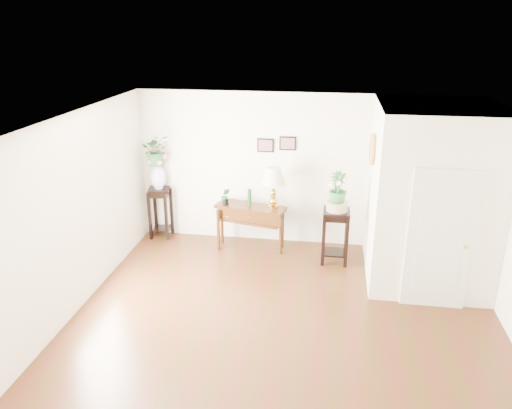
% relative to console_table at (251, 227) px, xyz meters
% --- Properties ---
extents(floor, '(6.00, 5.50, 0.02)m').
position_rel_console_table_xyz_m(floor, '(0.85, -2.30, -0.42)').
color(floor, '#4B2112').
rests_on(floor, ground).
extents(ceiling, '(6.00, 5.50, 0.02)m').
position_rel_console_table_xyz_m(ceiling, '(0.85, -2.30, 2.38)').
color(ceiling, white).
rests_on(ceiling, ground).
extents(wall_back, '(6.00, 0.02, 2.80)m').
position_rel_console_table_xyz_m(wall_back, '(0.85, 0.45, 0.98)').
color(wall_back, white).
rests_on(wall_back, ground).
extents(wall_front, '(6.00, 0.02, 2.80)m').
position_rel_console_table_xyz_m(wall_front, '(0.85, -5.05, 0.98)').
color(wall_front, white).
rests_on(wall_front, ground).
extents(wall_left, '(0.02, 5.50, 2.80)m').
position_rel_console_table_xyz_m(wall_left, '(-2.15, -2.30, 0.98)').
color(wall_left, white).
rests_on(wall_left, ground).
extents(partition, '(1.80, 1.95, 2.80)m').
position_rel_console_table_xyz_m(partition, '(2.95, -0.52, 0.98)').
color(partition, white).
rests_on(partition, floor).
extents(door, '(0.90, 0.05, 2.10)m').
position_rel_console_table_xyz_m(door, '(2.95, -1.52, 0.63)').
color(door, silver).
rests_on(door, floor).
extents(art_print_left, '(0.30, 0.02, 0.25)m').
position_rel_console_table_xyz_m(art_print_left, '(0.20, 0.43, 1.43)').
color(art_print_left, black).
rests_on(art_print_left, wall_back).
extents(art_print_right, '(0.30, 0.02, 0.25)m').
position_rel_console_table_xyz_m(art_print_right, '(0.60, 0.43, 1.48)').
color(art_print_right, black).
rests_on(art_print_right, wall_back).
extents(wall_ornament, '(0.07, 0.51, 0.51)m').
position_rel_console_table_xyz_m(wall_ornament, '(2.01, -0.40, 1.63)').
color(wall_ornament, '#C0923F').
rests_on(wall_ornament, partition).
extents(console_table, '(1.32, 0.68, 0.84)m').
position_rel_console_table_xyz_m(console_table, '(0.00, 0.00, 0.00)').
color(console_table, black).
rests_on(console_table, floor).
extents(table_lamp, '(0.54, 0.54, 0.74)m').
position_rel_console_table_xyz_m(table_lamp, '(0.41, 0.00, 0.77)').
color(table_lamp, gold).
rests_on(table_lamp, console_table).
extents(green_vase, '(0.07, 0.07, 0.32)m').
position_rel_console_table_xyz_m(green_vase, '(-0.02, 0.00, 0.59)').
color(green_vase, '#133D1B').
rests_on(green_vase, console_table).
extents(potted_plant, '(0.18, 0.15, 0.29)m').
position_rel_console_table_xyz_m(potted_plant, '(-0.46, 0.00, 0.56)').
color(potted_plant, '#29622C').
rests_on(potted_plant, console_table).
extents(plant_stand_a, '(0.45, 0.45, 0.99)m').
position_rel_console_table_xyz_m(plant_stand_a, '(-1.80, 0.27, 0.08)').
color(plant_stand_a, black).
rests_on(plant_stand_a, floor).
extents(porcelain_vase, '(0.35, 0.35, 0.50)m').
position_rel_console_table_xyz_m(porcelain_vase, '(-1.80, 0.27, 0.79)').
color(porcelain_vase, silver).
rests_on(porcelain_vase, plant_stand_a).
extents(lily_arrangement, '(0.67, 0.63, 0.58)m').
position_rel_console_table_xyz_m(lily_arrangement, '(-1.80, 0.27, 1.26)').
color(lily_arrangement, '#29622C').
rests_on(lily_arrangement, porcelain_vase).
extents(plant_stand_b, '(0.45, 0.45, 0.95)m').
position_rel_console_table_xyz_m(plant_stand_b, '(1.52, -0.29, 0.05)').
color(plant_stand_b, black).
rests_on(plant_stand_b, floor).
extents(ceramic_bowl, '(0.47, 0.47, 0.16)m').
position_rel_console_table_xyz_m(ceramic_bowl, '(1.52, -0.29, 0.61)').
color(ceramic_bowl, tan).
rests_on(ceramic_bowl, plant_stand_b).
extents(narcissus, '(0.40, 0.40, 0.55)m').
position_rel_console_table_xyz_m(narcissus, '(1.52, -0.29, 0.93)').
color(narcissus, '#29622C').
rests_on(narcissus, ceramic_bowl).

